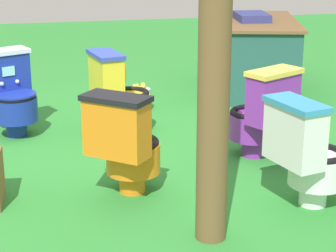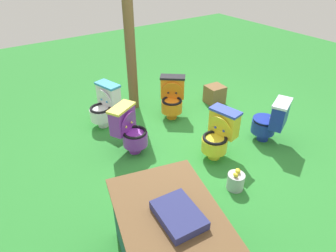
# 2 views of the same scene
# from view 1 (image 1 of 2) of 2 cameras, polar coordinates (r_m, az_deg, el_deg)

# --- Properties ---
(ground) EXTENTS (14.00, 14.00, 0.00)m
(ground) POSITION_cam_1_polar(r_m,az_deg,el_deg) (5.24, -3.58, -1.93)
(ground) COLOR #2D8433
(toilet_blue) EXTENTS (0.61, 0.57, 0.73)m
(toilet_blue) POSITION_cam_1_polar(r_m,az_deg,el_deg) (5.63, -13.94, 2.94)
(toilet_blue) COLOR #192D9E
(toilet_blue) RESTS_ON ground
(toilet_white) EXTENTS (0.51, 0.58, 0.73)m
(toilet_white) POSITION_cam_1_polar(r_m,az_deg,el_deg) (4.13, 12.36, -2.34)
(toilet_white) COLOR white
(toilet_white) RESTS_ON ground
(toilet_orange) EXTENTS (0.64, 0.62, 0.73)m
(toilet_orange) POSITION_cam_1_polar(r_m,az_deg,el_deg) (4.21, -3.81, -1.56)
(toilet_orange) COLOR orange
(toilet_orange) RESTS_ON ground
(toilet_purple) EXTENTS (0.62, 0.59, 0.73)m
(toilet_purple) POSITION_cam_1_polar(r_m,az_deg,el_deg) (4.93, 8.40, 1.22)
(toilet_purple) COLOR purple
(toilet_purple) RESTS_ON ground
(toilet_yellow) EXTENTS (0.49, 0.56, 0.73)m
(toilet_yellow) POSITION_cam_1_polar(r_m,az_deg,el_deg) (5.49, -4.45, 3.08)
(toilet_yellow) COLOR yellow
(toilet_yellow) RESTS_ON ground
(vendor_table) EXTENTS (1.63, 1.19, 0.85)m
(vendor_table) POSITION_cam_1_polar(r_m,az_deg,el_deg) (6.99, 7.78, 6.34)
(vendor_table) COLOR #23514C
(vendor_table) RESTS_ON ground
(wooden_post) EXTENTS (0.18, 0.18, 2.12)m
(wooden_post) POSITION_cam_1_polar(r_m,az_deg,el_deg) (3.44, 4.18, 5.94)
(wooden_post) COLOR brown
(wooden_post) RESTS_ON ground
(lemon_bucket) EXTENTS (0.22, 0.22, 0.28)m
(lemon_bucket) POSITION_cam_1_polar(r_m,az_deg,el_deg) (6.22, -2.58, 2.43)
(lemon_bucket) COLOR #B7B7BF
(lemon_bucket) RESTS_ON ground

